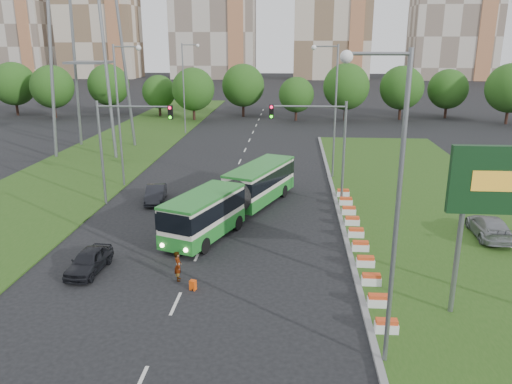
# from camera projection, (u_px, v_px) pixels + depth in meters

# --- Properties ---
(ground) EXTENTS (360.00, 360.00, 0.00)m
(ground) POSITION_uv_depth(u_px,v_px,m) (248.00, 255.00, 29.71)
(ground) COLOR black
(ground) RESTS_ON ground
(grass_median) EXTENTS (14.00, 60.00, 0.15)m
(grass_median) POSITION_uv_depth(u_px,v_px,m) (435.00, 215.00, 36.42)
(grass_median) COLOR #264D16
(grass_median) RESTS_ON ground
(median_kerb) EXTENTS (0.30, 60.00, 0.18)m
(median_kerb) POSITION_uv_depth(u_px,v_px,m) (339.00, 212.00, 36.90)
(median_kerb) COLOR gray
(median_kerb) RESTS_ON ground
(left_verge) EXTENTS (12.00, 110.00, 0.10)m
(left_verge) POSITION_uv_depth(u_px,v_px,m) (105.00, 157.00, 54.82)
(left_verge) COLOR #264D16
(left_verge) RESTS_ON ground
(lane_markings) EXTENTS (0.20, 100.00, 0.01)m
(lane_markings) POSITION_uv_depth(u_px,v_px,m) (236.00, 171.00, 49.01)
(lane_markings) COLOR silver
(lane_markings) RESTS_ON ground
(flower_planters) EXTENTS (1.10, 20.30, 0.60)m
(flower_planters) POSITION_uv_depth(u_px,v_px,m) (358.00, 239.00, 30.93)
(flower_planters) COLOR white
(flower_planters) RESTS_ON grass_median
(traffic_mast_median) EXTENTS (5.76, 0.32, 8.00)m
(traffic_mast_median) POSITION_uv_depth(u_px,v_px,m) (323.00, 137.00, 37.38)
(traffic_mast_median) COLOR slate
(traffic_mast_median) RESTS_ON ground
(traffic_mast_left) EXTENTS (5.76, 0.32, 8.00)m
(traffic_mast_left) POSITION_uv_depth(u_px,v_px,m) (121.00, 136.00, 37.48)
(traffic_mast_left) COLOR slate
(traffic_mast_left) RESTS_ON ground
(street_lamps) EXTENTS (36.00, 60.00, 12.00)m
(street_lamps) POSITION_uv_depth(u_px,v_px,m) (220.00, 127.00, 37.73)
(street_lamps) COLOR slate
(street_lamps) RESTS_ON ground
(tree_line) EXTENTS (120.00, 8.00, 9.00)m
(tree_line) POSITION_uv_depth(u_px,v_px,m) (340.00, 92.00, 80.23)
(tree_line) COLOR #1E4412
(tree_line) RESTS_ON ground
(apartment_tower_west) EXTENTS (26.00, 15.00, 48.00)m
(apartment_tower_west) POSITION_uv_depth(u_px,v_px,m) (97.00, 6.00, 170.53)
(apartment_tower_west) COLOR beige
(apartment_tower_west) RESTS_ON ground
(apartment_tower_ceast) EXTENTS (25.00, 15.00, 50.00)m
(apartment_tower_ceast) POSITION_uv_depth(u_px,v_px,m) (333.00, 1.00, 164.67)
(apartment_tower_ceast) COLOR beige
(apartment_tower_ceast) RESTS_ON ground
(apartment_tower_east) EXTENTS (27.00, 15.00, 47.00)m
(apartment_tower_east) POSITION_uv_depth(u_px,v_px,m) (456.00, 6.00, 162.32)
(apartment_tower_east) COLOR beige
(apartment_tower_east) RESTS_ON ground
(midrise_west) EXTENTS (22.00, 14.00, 36.00)m
(midrise_west) POSITION_uv_depth(u_px,v_px,m) (15.00, 24.00, 174.35)
(midrise_west) COLOR beige
(midrise_west) RESTS_ON ground
(articulated_bus) EXTENTS (2.49, 15.98, 2.63)m
(articulated_bus) POSITION_uv_depth(u_px,v_px,m) (234.00, 196.00, 35.65)
(articulated_bus) COLOR beige
(articulated_bus) RESTS_ON ground
(car_left_near) EXTENTS (1.76, 3.88, 1.29)m
(car_left_near) POSITION_uv_depth(u_px,v_px,m) (89.00, 261.00, 27.37)
(car_left_near) COLOR black
(car_left_near) RESTS_ON ground
(car_left_far) EXTENTS (2.02, 4.19, 1.32)m
(car_left_far) POSITION_uv_depth(u_px,v_px,m) (156.00, 194.00, 39.35)
(car_left_far) COLOR black
(car_left_far) RESTS_ON ground
(car_median) EXTENTS (2.17, 4.87, 1.39)m
(car_median) POSITION_uv_depth(u_px,v_px,m) (489.00, 227.00, 31.87)
(car_median) COLOR gray
(car_median) RESTS_ON grass_median
(pedestrian) EXTENTS (0.51, 0.67, 1.64)m
(pedestrian) POSITION_uv_depth(u_px,v_px,m) (178.00, 266.00, 26.33)
(pedestrian) COLOR gray
(pedestrian) RESTS_ON ground
(shopping_trolley) EXTENTS (0.30, 0.32, 0.52)m
(shopping_trolley) POSITION_uv_depth(u_px,v_px,m) (193.00, 285.00, 25.46)
(shopping_trolley) COLOR #E54A0C
(shopping_trolley) RESTS_ON ground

